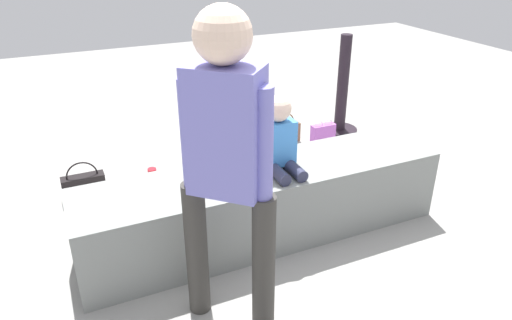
{
  "coord_description": "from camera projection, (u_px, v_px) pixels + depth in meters",
  "views": [
    {
      "loc": [
        -1.14,
        -2.4,
        1.87
      ],
      "look_at": [
        -0.2,
        -0.31,
        0.74
      ],
      "focal_mm": 33.26,
      "sensor_mm": 36.0,
      "label": 1
    }
  ],
  "objects": [
    {
      "name": "concrete_ledge",
      "position": [
        264.0,
        203.0,
        3.1
      ],
      "size": [
        2.39,
        0.55,
        0.49
      ],
      "primitive_type": "cube",
      "color": "gray",
      "rests_on": "ground_plane"
    },
    {
      "name": "cake_plate",
      "position": [
        235.0,
        176.0,
        2.88
      ],
      "size": [
        0.22,
        0.22,
        0.07
      ],
      "color": "#E0594C",
      "rests_on": "concrete_ledge"
    },
    {
      "name": "adult_standing",
      "position": [
        226.0,
        152.0,
        2.11
      ],
      "size": [
        0.38,
        0.37,
        1.61
      ],
      "color": "#34312E",
      "rests_on": "ground_plane"
    },
    {
      "name": "child_seated",
      "position": [
        279.0,
        139.0,
        2.91
      ],
      "size": [
        0.28,
        0.32,
        0.48
      ],
      "color": "#2A2C44",
      "rests_on": "concrete_ledge"
    },
    {
      "name": "gift_bag",
      "position": [
        323.0,
        139.0,
        4.3
      ],
      "size": [
        0.22,
        0.08,
        0.32
      ],
      "color": "#B259BF",
      "rests_on": "ground_plane"
    },
    {
      "name": "ground_plane",
      "position": [
        264.0,
        234.0,
        3.21
      ],
      "size": [
        12.0,
        12.0,
        0.0
      ],
      "primitive_type": "plane",
      "color": "gray"
    },
    {
      "name": "cake_box_white",
      "position": [
        169.0,
        205.0,
        3.45
      ],
      "size": [
        0.31,
        0.28,
        0.11
      ],
      "primitive_type": "cube",
      "rotation": [
        0.0,
        0.0,
        0.0
      ],
      "color": "white",
      "rests_on": "ground_plane"
    },
    {
      "name": "party_cup_red",
      "position": [
        152.0,
        174.0,
        3.89
      ],
      "size": [
        0.07,
        0.07,
        0.1
      ],
      "primitive_type": "cylinder",
      "color": "red",
      "rests_on": "ground_plane"
    },
    {
      "name": "water_bottle_far_side",
      "position": [
        252.0,
        174.0,
        3.77
      ],
      "size": [
        0.07,
        0.07,
        0.22
      ],
      "color": "silver",
      "rests_on": "ground_plane"
    },
    {
      "name": "water_bottle_near_gift",
      "position": [
        307.0,
        164.0,
        3.97
      ],
      "size": [
        0.06,
        0.06,
        0.18
      ],
      "color": "silver",
      "rests_on": "ground_plane"
    },
    {
      "name": "handbag_brown_canvas",
      "position": [
        284.0,
        131.0,
        4.57
      ],
      "size": [
        0.29,
        0.14,
        0.29
      ],
      "color": "brown",
      "rests_on": "ground_plane"
    },
    {
      "name": "handbag_black_leather",
      "position": [
        84.0,
        186.0,
        3.6
      ],
      "size": [
        0.31,
        0.1,
        0.3
      ],
      "color": "black",
      "rests_on": "ground_plane"
    },
    {
      "name": "railing_post",
      "position": [
        342.0,
        99.0,
        4.65
      ],
      "size": [
        0.36,
        0.36,
        0.98
      ],
      "color": "black",
      "rests_on": "ground_plane"
    }
  ]
}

